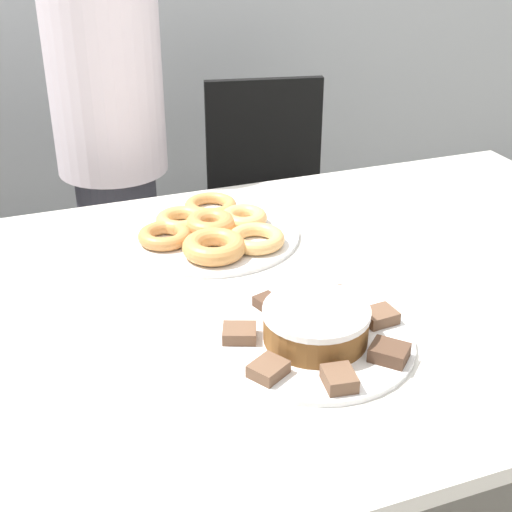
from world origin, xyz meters
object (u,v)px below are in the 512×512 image
at_px(plate_donuts, 211,234).
at_px(frosted_cake, 316,324).
at_px(plate_cake, 315,341).
at_px(office_chair_right, 271,228).
at_px(person_standing, 112,145).

distance_m(plate_donuts, frosted_cake, 0.47).
distance_m(plate_cake, plate_donuts, 0.47).
bearing_deg(frosted_cake, office_chair_right, 72.12).
distance_m(office_chair_right, plate_donuts, 0.84).
bearing_deg(person_standing, plate_donuts, -77.79).
height_order(person_standing, frosted_cake, person_standing).
relative_size(plate_cake, frosted_cake, 1.87).
distance_m(person_standing, office_chair_right, 0.66).
xyz_separation_m(office_chair_right, plate_donuts, (-0.40, -0.65, 0.34)).
bearing_deg(frosted_cake, plate_cake, -86.42).
distance_m(office_chair_right, frosted_cake, 1.24).
xyz_separation_m(plate_donuts, frosted_cake, (0.04, -0.47, 0.04)).
xyz_separation_m(office_chair_right, plate_cake, (-0.36, -1.12, 0.34)).
relative_size(person_standing, office_chair_right, 1.71).
bearing_deg(plate_donuts, office_chair_right, 58.24).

